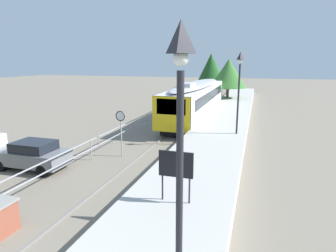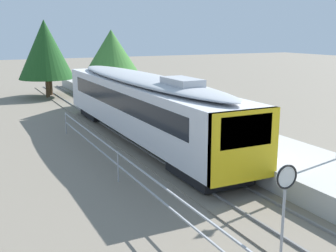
% 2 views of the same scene
% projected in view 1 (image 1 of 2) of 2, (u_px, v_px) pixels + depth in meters
% --- Properties ---
extents(ground_plane, '(160.00, 160.00, 0.00)m').
position_uv_depth(ground_plane, '(154.00, 125.00, 26.03)').
color(ground_plane, slate).
extents(track_rails, '(3.20, 60.00, 0.14)m').
position_uv_depth(track_rails, '(187.00, 127.00, 25.15)').
color(track_rails, slate).
rests_on(track_rails, ground).
extents(commuter_train, '(2.82, 18.64, 3.74)m').
position_uv_depth(commuter_train, '(197.00, 97.00, 28.80)').
color(commuter_train, silver).
rests_on(commuter_train, track_rails).
extents(station_platform, '(3.90, 60.00, 0.90)m').
position_uv_depth(station_platform, '(224.00, 125.00, 24.12)').
color(station_platform, '#B7B5AD').
rests_on(station_platform, ground).
extents(platform_lamp_near_end, '(0.34, 0.34, 5.35)m').
position_uv_depth(platform_lamp_near_end, '(180.00, 127.00, 4.56)').
color(platform_lamp_near_end, '#232328').
rests_on(platform_lamp_near_end, station_platform).
extents(platform_lamp_mid_platform, '(0.34, 0.34, 5.35)m').
position_uv_depth(platform_lamp_mid_platform, '(239.00, 78.00, 18.44)').
color(platform_lamp_mid_platform, '#232328').
rests_on(platform_lamp_mid_platform, station_platform).
extents(platform_notice_board, '(1.20, 0.08, 1.80)m').
position_uv_depth(platform_notice_board, '(176.00, 166.00, 9.67)').
color(platform_notice_board, '#232328').
rests_on(platform_notice_board, station_platform).
extents(speed_limit_sign, '(0.61, 0.10, 2.81)m').
position_uv_depth(speed_limit_sign, '(121.00, 122.00, 16.97)').
color(speed_limit_sign, '#9EA0A5').
rests_on(speed_limit_sign, ground).
extents(carpark_fence, '(0.06, 36.06, 1.25)m').
position_uv_depth(carpark_fence, '(91.00, 145.00, 16.60)').
color(carpark_fence, '#9EA0A5').
rests_on(carpark_fence, ground).
extents(parked_hatchback_grey, '(4.01, 1.79, 1.53)m').
position_uv_depth(parked_hatchback_grey, '(32.00, 155.00, 15.26)').
color(parked_hatchback_grey, slate).
rests_on(parked_hatchback_grey, ground).
extents(tree_behind_carpark, '(4.89, 4.89, 6.90)m').
position_uv_depth(tree_behind_carpark, '(211.00, 70.00, 45.81)').
color(tree_behind_carpark, brown).
rests_on(tree_behind_carpark, ground).
extents(tree_behind_station_far, '(3.84, 3.84, 5.81)m').
position_uv_depth(tree_behind_station_far, '(214.00, 73.00, 46.82)').
color(tree_behind_station_far, brown).
rests_on(tree_behind_station_far, ground).
extents(tree_distant_left, '(4.77, 4.77, 6.00)m').
position_uv_depth(tree_distant_left, '(228.00, 73.00, 37.64)').
color(tree_distant_left, brown).
rests_on(tree_distant_left, ground).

